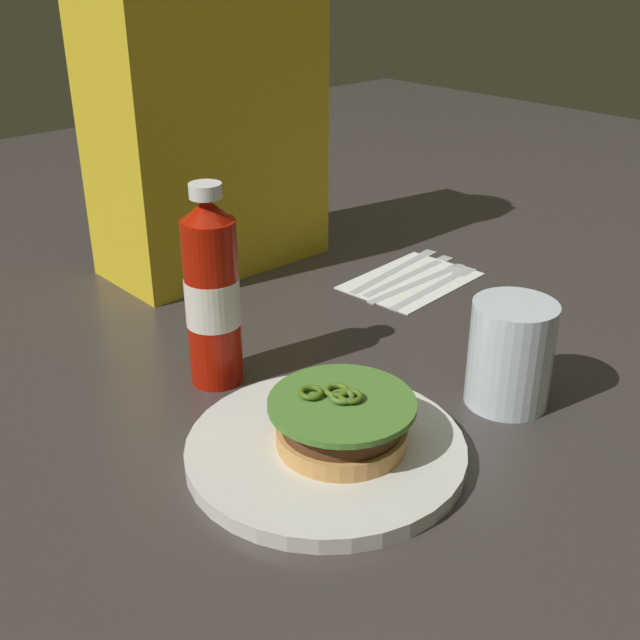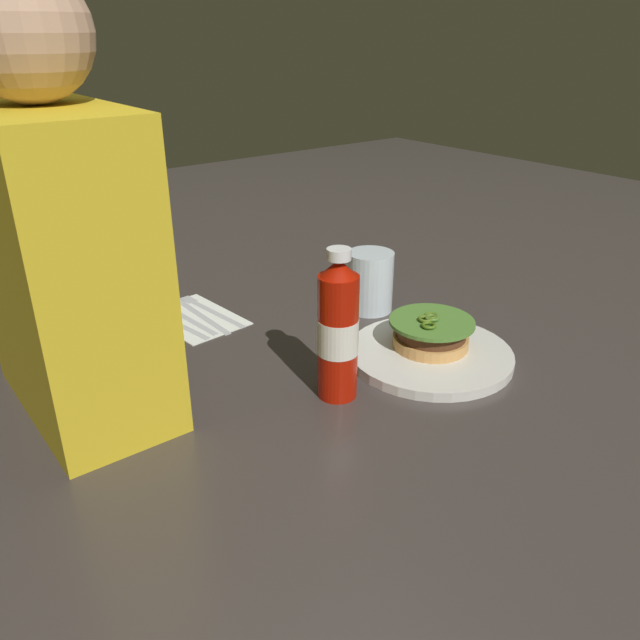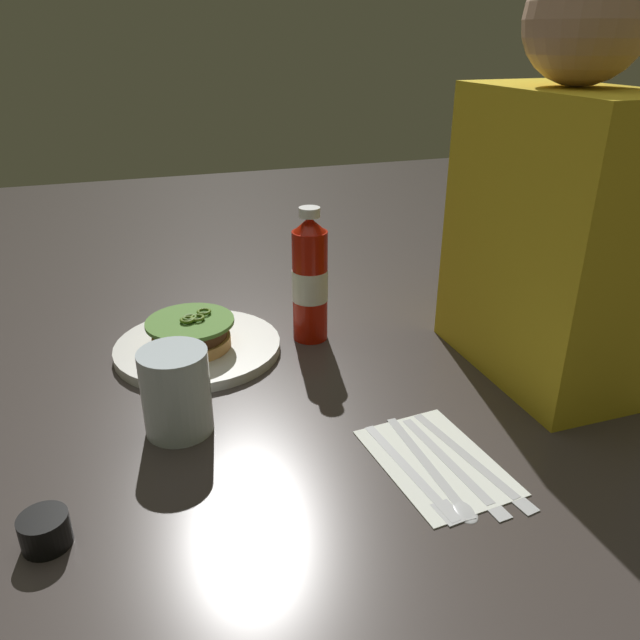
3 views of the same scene
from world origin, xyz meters
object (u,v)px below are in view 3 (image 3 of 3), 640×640
at_px(fork_utensil, 417,476).
at_px(water_glass, 176,392).
at_px(ketchup_bottle, 310,280).
at_px(condiment_cup, 45,531).
at_px(diner_person, 555,212).
at_px(butter_knife, 477,463).
at_px(burger_sandwich, 191,333).
at_px(dinner_plate, 198,347).
at_px(steak_knife, 458,468).
at_px(spoon_utensil, 439,477).
at_px(napkin, 436,461).

bearing_deg(fork_utensil, water_glass, -127.69).
height_order(ketchup_bottle, water_glass, ketchup_bottle).
relative_size(ketchup_bottle, condiment_cup, 4.54).
bearing_deg(diner_person, fork_utensil, -57.28).
bearing_deg(butter_knife, burger_sandwich, -144.17).
bearing_deg(butter_knife, dinner_plate, -145.88).
height_order(water_glass, diner_person, diner_person).
bearing_deg(steak_knife, dinner_plate, -148.80).
relative_size(spoon_utensil, diner_person, 0.36).
xyz_separation_m(condiment_cup, fork_utensil, (0.03, 0.39, -0.01)).
bearing_deg(water_glass, ketchup_bottle, 129.41).
bearing_deg(fork_utensil, steak_knife, 87.46).
bearing_deg(steak_knife, burger_sandwich, -147.05).
bearing_deg(burger_sandwich, ketchup_bottle, 90.44).
bearing_deg(burger_sandwich, butter_knife, 35.83).
height_order(spoon_utensil, butter_knife, same).
height_order(spoon_utensil, steak_knife, same).
distance_m(ketchup_bottle, fork_utensil, 0.40).
bearing_deg(steak_knife, ketchup_bottle, -171.96).
distance_m(spoon_utensil, diner_person, 0.40).
distance_m(condiment_cup, spoon_utensil, 0.42).
relative_size(water_glass, steak_knife, 0.56).
bearing_deg(napkin, spoon_utensil, -21.43).
bearing_deg(napkin, steak_knife, 31.63).
distance_m(dinner_plate, napkin, 0.43).
bearing_deg(napkin, ketchup_bottle, -173.77).
relative_size(dinner_plate, napkin, 1.41).
bearing_deg(napkin, diner_person, 122.86).
bearing_deg(spoon_utensil, condiment_cup, -95.39).
bearing_deg(condiment_cup, butter_knife, 86.29).
xyz_separation_m(burger_sandwich, spoon_utensil, (0.39, 0.22, -0.03)).
bearing_deg(burger_sandwich, water_glass, -12.79).
relative_size(burger_sandwich, condiment_cup, 2.79).
bearing_deg(water_glass, napkin, 59.30).
bearing_deg(steak_knife, water_glass, -122.88).
height_order(fork_utensil, steak_knife, same).
relative_size(fork_utensil, steak_knife, 0.95).
height_order(condiment_cup, steak_knife, condiment_cup).
bearing_deg(burger_sandwich, spoon_utensil, 29.54).
height_order(fork_utensil, spoon_utensil, same).
bearing_deg(fork_utensil, ketchup_bottle, -179.45).
height_order(burger_sandwich, steak_knife, burger_sandwich).
bearing_deg(water_glass, condiment_cup, -43.56).
bearing_deg(butter_knife, ketchup_bottle, -168.00).
distance_m(napkin, diner_person, 0.38).
relative_size(dinner_plate, steak_knife, 1.30).
relative_size(burger_sandwich, spoon_utensil, 0.68).
bearing_deg(condiment_cup, napkin, 88.95).
xyz_separation_m(burger_sandwich, water_glass, (0.20, -0.04, 0.02)).
distance_m(water_glass, fork_utensil, 0.31).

